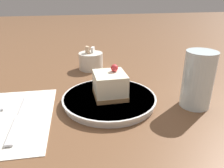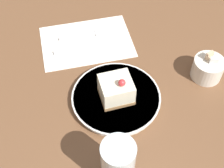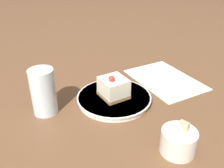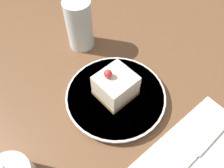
% 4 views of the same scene
% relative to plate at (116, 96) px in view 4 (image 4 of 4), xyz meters
% --- Properties ---
extents(ground_plane, '(4.00, 4.00, 0.00)m').
position_rel_plate_xyz_m(ground_plane, '(0.02, -0.04, -0.01)').
color(ground_plane, brown).
extents(plate, '(0.22, 0.22, 0.02)m').
position_rel_plate_xyz_m(plate, '(0.00, 0.00, 0.00)').
color(plate, silver).
rests_on(plate, ground_plane).
extents(cake_slice, '(0.07, 0.08, 0.07)m').
position_rel_plate_xyz_m(cake_slice, '(0.00, -0.00, 0.04)').
color(cake_slice, '#9E7547').
rests_on(cake_slice, plate).
extents(napkin, '(0.19, 0.26, 0.00)m').
position_rel_plate_xyz_m(napkin, '(-0.22, -0.03, -0.01)').
color(napkin, white).
rests_on(napkin, ground_plane).
extents(knife, '(0.01, 0.19, 0.00)m').
position_rel_plate_xyz_m(knife, '(-0.19, -0.05, -0.00)').
color(knife, silver).
rests_on(knife, napkin).
extents(drinking_glass, '(0.07, 0.07, 0.13)m').
position_rel_plate_xyz_m(drinking_glass, '(0.19, -0.05, 0.05)').
color(drinking_glass, silver).
rests_on(drinking_glass, ground_plane).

